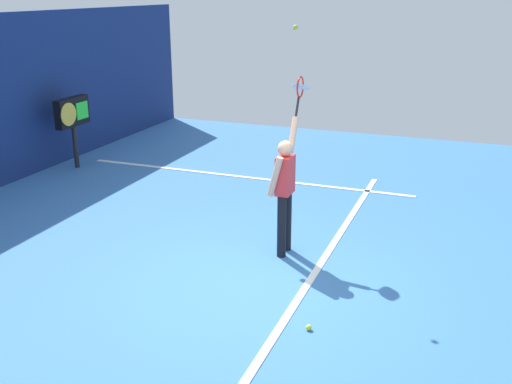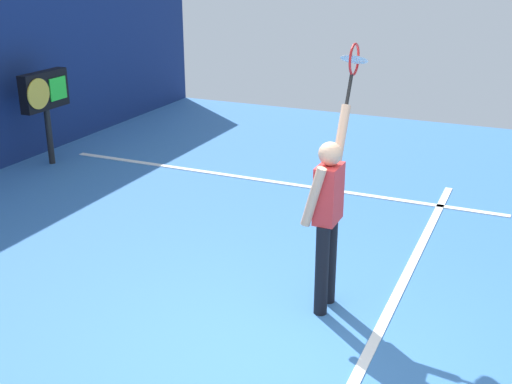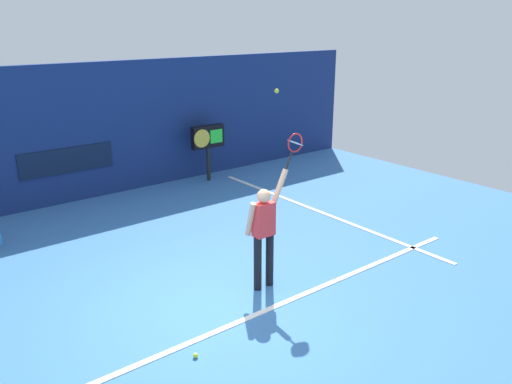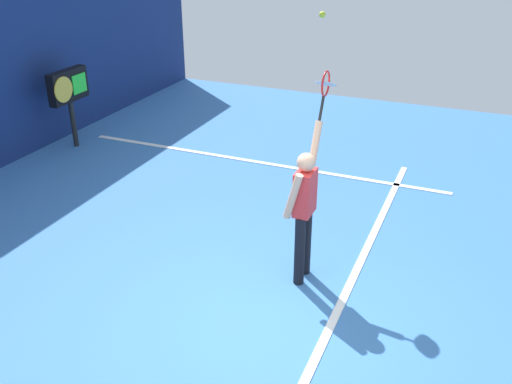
# 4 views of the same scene
# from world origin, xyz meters

# --- Properties ---
(ground_plane) EXTENTS (18.00, 18.00, 0.00)m
(ground_plane) POSITION_xyz_m (0.00, 0.00, 0.00)
(ground_plane) COLOR #3870B2
(court_baseline) EXTENTS (10.00, 0.10, 0.01)m
(court_baseline) POSITION_xyz_m (0.00, -0.59, 0.01)
(court_baseline) COLOR white
(court_baseline) RESTS_ON ground_plane
(court_sideline) EXTENTS (0.10, 7.00, 0.01)m
(court_sideline) POSITION_xyz_m (4.21, 2.00, 0.01)
(court_sideline) COLOR white
(court_sideline) RESTS_ON ground_plane
(tennis_player) EXTENTS (0.73, 0.31, 1.95)m
(tennis_player) POSITION_xyz_m (0.99, 0.02, 1.01)
(tennis_player) COLOR black
(tennis_player) RESTS_ON ground_plane
(tennis_racket) EXTENTS (0.42, 0.27, 0.62)m
(tennis_racket) POSITION_xyz_m (1.61, 0.02, 2.30)
(tennis_racket) COLOR black
(scoreboard_clock) EXTENTS (0.96, 0.20, 1.52)m
(scoreboard_clock) POSITION_xyz_m (3.60, 5.60, 1.16)
(scoreboard_clock) COLOR black
(scoreboard_clock) RESTS_ON ground_plane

